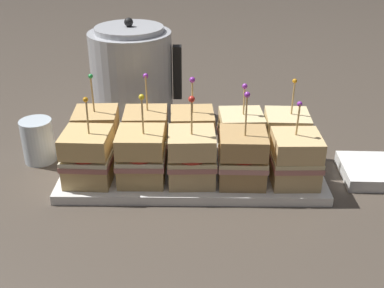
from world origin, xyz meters
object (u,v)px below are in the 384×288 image
Objects in this scene: sandwich_back_far_left at (97,134)px; sandwich_back_far_right at (286,136)px; sandwich_front_far_left at (88,157)px; sandwich_front_far_right at (295,159)px; serving_platter at (192,172)px; napkin_stack at (374,172)px; sandwich_front_center at (191,157)px; sandwich_front_left at (141,156)px; sandwich_back_left at (146,134)px; sandwich_front_right at (243,158)px; sandwich_back_right at (241,135)px; drinking_glass at (38,141)px; kettle_steel at (132,75)px; sandwich_back_center at (193,135)px.

sandwich_back_far_left is 1.05× the size of sandwich_back_far_right.
sandwich_front_far_left reaches higher than sandwich_front_far_right.
serving_platter is 0.34m from napkin_stack.
serving_platter is 4.01× the size of napkin_stack.
sandwich_front_far_right is (0.18, -0.00, -0.00)m from sandwich_front_center.
sandwich_front_left is 1.09× the size of sandwich_front_far_right.
sandwich_back_far_left is 1.00× the size of sandwich_back_left.
sandwich_front_center is 1.37× the size of napkin_stack.
sandwich_front_right reaches higher than sandwich_front_left.
sandwich_front_far_right is at bearing -18.81° from sandwich_back_left.
sandwich_front_right is 1.43× the size of napkin_stack.
sandwich_back_right is (0.09, 0.09, -0.00)m from sandwich_front_center.
serving_platter is at bearing -10.62° from drinking_glass.
sandwich_front_right is (0.18, -0.00, 0.00)m from sandwich_front_left.
sandwich_front_center is at bearing -18.68° from drinking_glass.
serving_platter is 2.93× the size of sandwich_front_center.
drinking_glass is (-0.16, -0.22, -0.06)m from kettle_steel.
sandwich_front_right reaches higher than napkin_stack.
sandwich_front_far_right reaches higher than serving_platter.
sandwich_front_center is 0.18m from sandwich_front_far_right.
sandwich_front_left is at bearing -153.36° from sandwich_back_right.
drinking_glass is at bearing 169.38° from serving_platter.
sandwich_front_right reaches higher than sandwich_back_far_left.
sandwich_front_far_left is at bearing -89.09° from sandwich_back_far_left.
sandwich_front_center is (0.18, 0.00, 0.00)m from sandwich_front_far_left.
sandwich_front_far_left is 1.05× the size of sandwich_front_far_right.
sandwich_front_left reaches higher than sandwich_front_far_right.
sandwich_back_left reaches higher than serving_platter.
sandwich_back_right is (0.18, 0.00, -0.00)m from sandwich_back_left.
napkin_stack is (0.43, -0.05, -0.05)m from sandwich_back_left.
drinking_glass reaches higher than napkin_stack.
sandwich_front_right reaches higher than sandwich_back_center.
sandwich_back_right is (0.09, 0.05, 0.05)m from serving_platter.
sandwich_back_far_right reaches higher than drinking_glass.
sandwich_front_left is 0.97× the size of sandwich_front_right.
sandwich_back_right is at bearing 133.11° from sandwich_front_far_right.
sandwich_back_far_right is 1.84× the size of drinking_glass.
sandwich_back_right is at bearing 44.62° from sandwich_front_center.
sandwich_front_far_left is 0.37m from sandwich_front_far_right.
sandwich_front_left is 1.04× the size of sandwich_back_far_right.
sandwich_front_right is 1.13× the size of sandwich_front_far_right.
napkin_stack is at bearing 15.26° from sandwich_front_far_right.
sandwich_back_center is 1.87× the size of drinking_glass.
sandwich_front_far_left is 0.96× the size of sandwich_front_left.
napkin_stack is at bearing -5.31° from sandwich_back_far_left.
sandwich_back_center is at bearing 88.41° from sandwich_front_center.
sandwich_back_far_right is at bearing 162.78° from napkin_stack.
napkin_stack is (0.65, -0.06, -0.03)m from drinking_glass.
kettle_steel is 1.98× the size of napkin_stack.
sandwich_front_far_right is at bearing -164.74° from napkin_stack.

